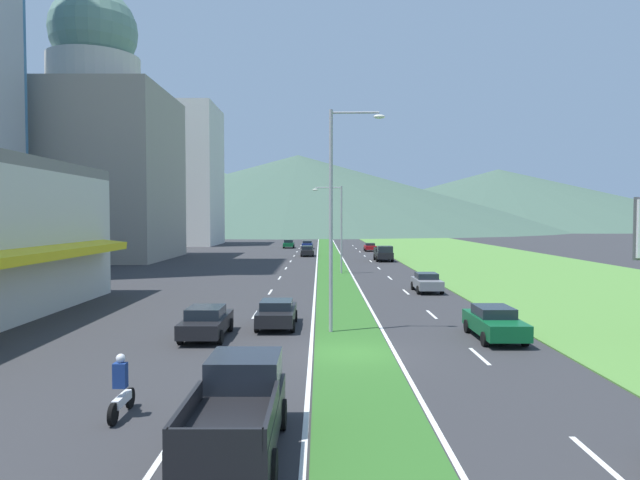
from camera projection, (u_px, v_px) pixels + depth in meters
The scene contains 45 objects.
ground_plane at pixel (351, 354), 23.31m from camera, with size 600.00×600.00×0.00m, color #2D2D30.
grass_median at pixel (327, 255), 83.26m from camera, with size 3.20×240.00×0.06m, color #2D6023.
grass_verge_right at pixel (467, 255), 83.35m from camera, with size 24.00×240.00×0.06m, color #518438.
lane_dash_left_1 at pixel (156, 460), 13.12m from camera, with size 0.16×2.80×0.01m, color silver.
lane_dash_left_2 at pixel (225, 356), 22.93m from camera, with size 0.16×2.80×0.01m, color silver.
lane_dash_left_3 at pixel (253, 314), 32.74m from camera, with size 0.16×2.80×0.01m, color silver.
lane_dash_left_4 at pixel (268, 292), 42.55m from camera, with size 0.16×2.80×0.01m, color silver.
lane_dash_left_5 at pixel (277, 278), 52.37m from camera, with size 0.16×2.80×0.01m, color silver.
lane_dash_left_6 at pixel (283, 268), 62.18m from camera, with size 0.16×2.80×0.01m, color silver.
lane_dash_left_7 at pixel (288, 261), 71.99m from camera, with size 0.16×2.80×0.01m, color silver.
lane_dash_left_8 at pixel (292, 256), 81.81m from camera, with size 0.16×2.80×0.01m, color silver.
lane_dash_left_9 at pixel (294, 252), 91.62m from camera, with size 0.16×2.80×0.01m, color silver.
lane_dash_left_10 at pixel (297, 248), 101.43m from camera, with size 0.16×2.80×0.01m, color silver.
lane_dash_left_11 at pixel (298, 246), 111.24m from camera, with size 0.16×2.80×0.01m, color silver.
lane_dash_right_1 at pixel (595, 460), 13.16m from camera, with size 0.16×2.80×0.01m, color silver.
lane_dash_right_2 at pixel (477, 356), 22.98m from camera, with size 0.16×2.80×0.01m, color silver.
lane_dash_right_3 at pixel (429, 314), 32.79m from camera, with size 0.16×2.80×0.01m, color silver.
lane_dash_right_4 at pixel (403, 292), 42.60m from camera, with size 0.16×2.80×0.01m, color silver.
lane_dash_right_5 at pixel (387, 278), 52.41m from camera, with size 0.16×2.80×0.01m, color silver.
lane_dash_right_6 at pixel (376, 268), 62.23m from camera, with size 0.16×2.80×0.01m, color silver.
lane_dash_right_7 at pixel (368, 261), 72.04m from camera, with size 0.16×2.80×0.01m, color silver.
lane_dash_right_8 at pixel (362, 256), 81.85m from camera, with size 0.16×2.80×0.01m, color silver.
lane_dash_right_9 at pixel (357, 252), 91.66m from camera, with size 0.16×2.80×0.01m, color silver.
lane_dash_right_10 at pixel (353, 248), 101.48m from camera, with size 0.16×2.80×0.01m, color silver.
lane_dash_right_11 at pixel (350, 246), 111.29m from camera, with size 0.16×2.80×0.01m, color silver.
edge_line_median_left at pixel (315, 255), 83.25m from camera, with size 0.16×240.00×0.01m, color silver.
edge_line_median_right at pixel (339, 255), 83.27m from camera, with size 0.16×240.00×0.01m, color silver.
domed_building at pixel (92, 150), 75.34m from camera, with size 19.45×19.45×35.79m.
midrise_colored at pixel (174, 176), 114.05m from camera, with size 16.32×16.32×27.80m, color silver.
hill_far_left at pixel (189, 197), 273.15m from camera, with size 238.84×238.84×30.78m, color #47664C.
hill_far_center at pixel (295, 192), 256.32m from camera, with size 231.61×231.61×33.55m, color #3D5647.
hill_far_right at pixel (495, 198), 309.50m from camera, with size 238.54×238.54×31.56m, color #3D5647.
street_lamp_near at pixel (333, 208), 27.34m from camera, with size 2.68×0.30×10.79m.
street_lamp_mid at pixel (335, 223), 56.02m from camera, with size 2.96×0.43×8.69m.
car_0 at pixel (424, 282), 42.64m from camera, with size 1.92×4.14×1.43m.
car_1 at pixel (305, 251), 81.57m from camera, with size 1.86×4.76×1.48m.
car_2 at pixel (367, 247), 93.37m from camera, with size 1.90×4.26×1.33m.
car_3 at pixel (274, 313), 29.02m from camera, with size 1.98×4.44×1.40m.
car_5 at pixel (204, 322), 26.45m from camera, with size 1.98×4.58×1.47m.
car_6 at pixel (305, 244), 101.03m from camera, with size 1.98×4.78×1.39m.
car_7 at pixel (492, 322), 26.22m from camera, with size 1.98×4.69×1.49m.
car_8 at pixel (286, 244), 102.72m from camera, with size 1.98×4.42×1.50m.
pickup_truck_0 at pixel (236, 409), 13.73m from camera, with size 2.18×5.40×2.00m.
pickup_truck_1 at pixel (381, 253), 72.29m from camera, with size 2.18×5.40×2.00m.
motorcycle_rider at pixel (119, 391), 15.96m from camera, with size 0.36×2.00×1.80m.
Camera 1 is at (-1.36, -23.09, 5.65)m, focal length 31.84 mm.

